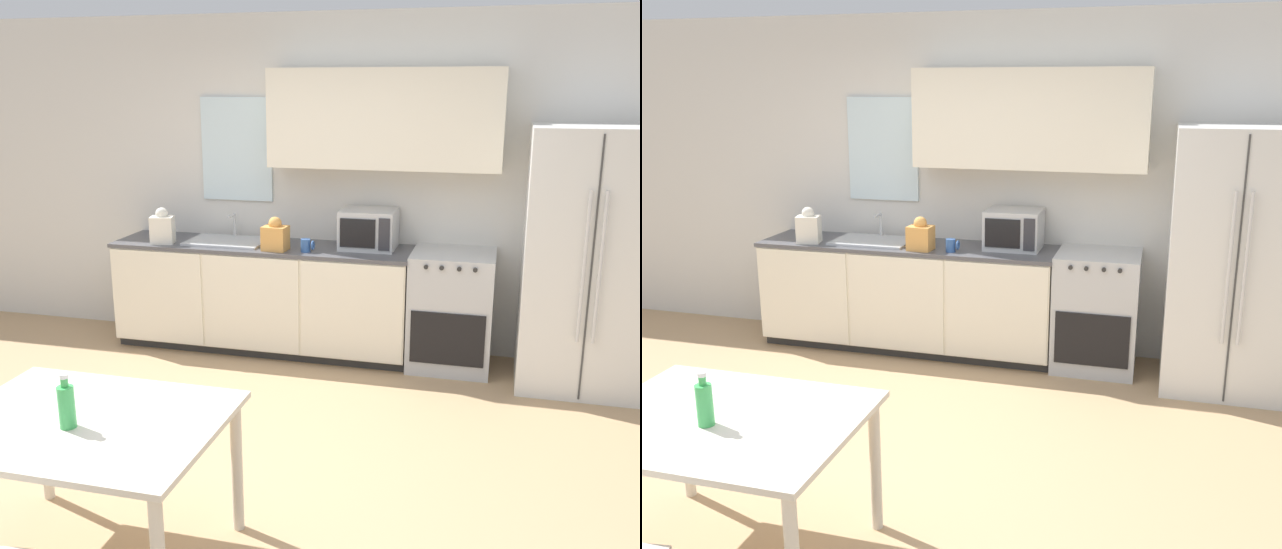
# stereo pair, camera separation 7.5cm
# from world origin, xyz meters

# --- Properties ---
(ground_plane) EXTENTS (12.00, 12.00, 0.00)m
(ground_plane) POSITION_xyz_m (0.00, 0.00, 0.00)
(ground_plane) COLOR tan
(wall_back) EXTENTS (12.00, 0.38, 2.70)m
(wall_back) POSITION_xyz_m (0.08, 2.23, 1.45)
(wall_back) COLOR silver
(wall_back) RESTS_ON ground_plane
(kitchen_counter) EXTENTS (2.45, 0.62, 0.89)m
(kitchen_counter) POSITION_xyz_m (-0.46, 1.94, 0.45)
(kitchen_counter) COLOR #333333
(kitchen_counter) RESTS_ON ground_plane
(oven_range) EXTENTS (0.63, 0.61, 0.91)m
(oven_range) POSITION_xyz_m (1.08, 1.94, 0.46)
(oven_range) COLOR #B7BABC
(oven_range) RESTS_ON ground_plane
(refrigerator) EXTENTS (0.86, 0.81, 1.87)m
(refrigerator) POSITION_xyz_m (2.01, 1.85, 0.94)
(refrigerator) COLOR silver
(refrigerator) RESTS_ON ground_plane
(kitchen_sink) EXTENTS (0.64, 0.44, 0.21)m
(kitchen_sink) POSITION_xyz_m (-0.77, 1.95, 0.91)
(kitchen_sink) COLOR #B7BABC
(kitchen_sink) RESTS_ON kitchen_counter
(microwave) EXTENTS (0.43, 0.38, 0.31)m
(microwave) POSITION_xyz_m (0.40, 2.02, 1.05)
(microwave) COLOR #B7BABC
(microwave) RESTS_ON kitchen_counter
(coffee_mug) EXTENTS (0.11, 0.08, 0.10)m
(coffee_mug) POSITION_xyz_m (-0.04, 1.77, 0.94)
(coffee_mug) COLOR #335999
(coffee_mug) RESTS_ON kitchen_counter
(grocery_bag_0) EXTENTS (0.21, 0.19, 0.29)m
(grocery_bag_0) POSITION_xyz_m (-1.26, 1.78, 1.02)
(grocery_bag_0) COLOR silver
(grocery_bag_0) RESTS_ON kitchen_counter
(grocery_bag_1) EXTENTS (0.20, 0.17, 0.26)m
(grocery_bag_1) POSITION_xyz_m (-0.29, 1.77, 1.01)
(grocery_bag_1) COLOR #DB994C
(grocery_bag_1) RESTS_ON kitchen_counter
(dining_table) EXTENTS (1.20, 0.93, 0.72)m
(dining_table) POSITION_xyz_m (-0.30, -0.90, 0.63)
(dining_table) COLOR beige
(dining_table) RESTS_ON ground_plane
(drink_bottle) EXTENTS (0.07, 0.07, 0.24)m
(drink_bottle) POSITION_xyz_m (-0.33, -0.98, 0.82)
(drink_bottle) COLOR #3FB259
(drink_bottle) RESTS_ON dining_table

